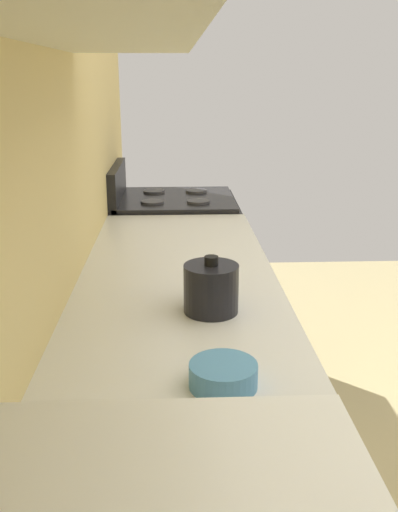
# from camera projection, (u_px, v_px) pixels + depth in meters

# --- Properties ---
(wall_back) EXTENTS (4.27, 0.12, 2.58)m
(wall_back) POSITION_uv_depth(u_px,v_px,m) (0.00, 187.00, 1.16)
(wall_back) COLOR #E6CB7D
(wall_back) RESTS_ON ground_plane
(oven_range) EXTENTS (0.58, 0.62, 1.09)m
(oven_range) POSITION_uv_depth(u_px,v_px,m) (176.00, 284.00, 2.94)
(oven_range) COLOR black
(oven_range) RESTS_ON ground_plane
(bowl) EXTENTS (0.14, 0.14, 0.05)m
(bowl) POSITION_uv_depth(u_px,v_px,m) (223.00, 374.00, 1.13)
(bowl) COLOR #4C8CBF
(bowl) RESTS_ON counter_run
(kettle) EXTENTS (0.20, 0.14, 0.15)m
(kettle) POSITION_uv_depth(u_px,v_px,m) (211.00, 288.00, 1.48)
(kettle) COLOR black
(kettle) RESTS_ON counter_run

